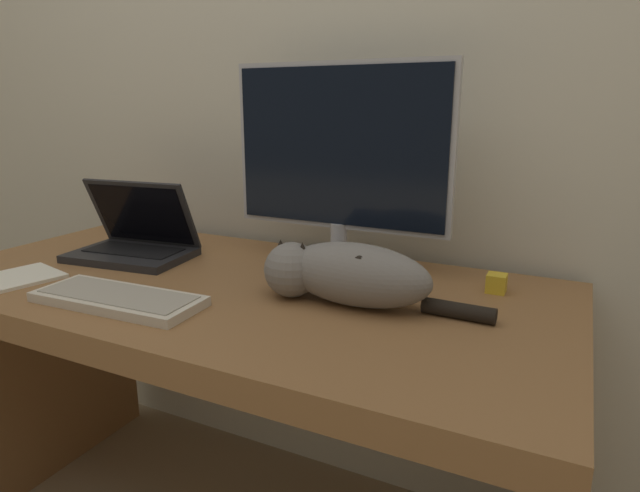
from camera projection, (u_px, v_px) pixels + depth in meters
wall_back at (314, 43)px, 1.46m from camera, size 6.40×0.06×2.60m
desk at (235, 342)px, 1.28m from camera, size 1.51×0.72×0.74m
monitor at (340, 167)px, 1.28m from camera, size 0.55×0.23×0.50m
laptop at (135, 242)px, 1.44m from camera, size 0.33×0.24×0.21m
external_keyboard at (118, 299)px, 1.11m from camera, size 0.37×0.15×0.02m
cat at (344, 272)px, 1.10m from camera, size 0.48×0.14×0.13m
paper_notepad at (6, 280)px, 1.24m from camera, size 0.20×0.25×0.01m
small_toy at (496, 283)px, 1.17m from camera, size 0.04×0.04×0.04m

